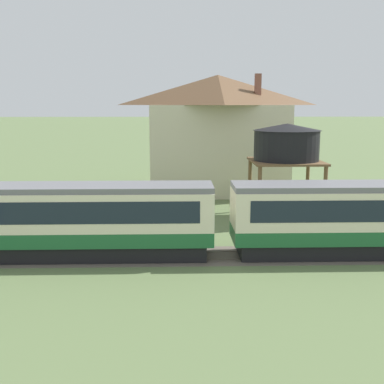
# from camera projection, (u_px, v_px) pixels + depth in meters

# --- Properties ---
(passenger_train) EXTENTS (80.22, 3.00, 4.11)m
(passenger_train) POSITION_uv_depth(u_px,v_px,m) (227.00, 216.00, 26.78)
(passenger_train) COLOR #1E6033
(passenger_train) RESTS_ON ground_plane
(railway_track) EXTENTS (134.95, 3.60, 0.04)m
(railway_track) POSITION_uv_depth(u_px,v_px,m) (42.00, 257.00, 26.90)
(railway_track) COLOR #665B51
(railway_track) RESTS_ON ground_plane
(station_house_brown_roof) EXTENTS (13.68, 10.26, 11.20)m
(station_house_brown_roof) POSITION_uv_depth(u_px,v_px,m) (217.00, 132.00, 46.79)
(station_house_brown_roof) COLOR beige
(station_house_brown_roof) RESTS_ON ground_plane
(water_tower) EXTENTS (5.12, 5.12, 7.06)m
(water_tower) POSITION_uv_depth(u_px,v_px,m) (287.00, 144.00, 35.36)
(water_tower) COLOR brown
(water_tower) RESTS_ON ground_plane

